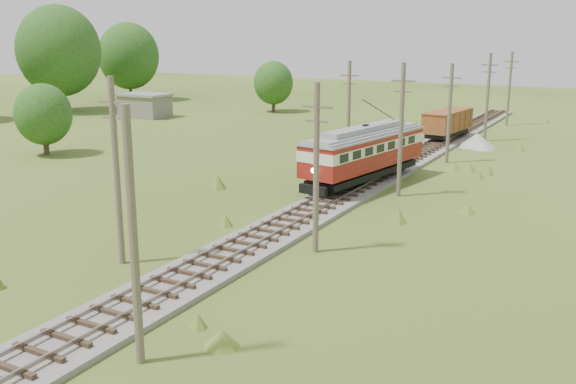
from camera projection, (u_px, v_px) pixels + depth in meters
The scene contains 17 objects.
railbed_main at pixel (371, 180), 47.92m from camera, with size 3.60×96.00×0.57m.
streetcar at pixel (365, 150), 46.15m from camera, with size 4.95×12.85×5.81m.
gondola at pixel (448, 122), 65.42m from camera, with size 3.39×8.08×2.61m.
gravel_pile at pixel (478, 141), 62.24m from camera, with size 3.70×3.93×1.35m.
utility_pole_r_1 at pixel (133, 240), 20.78m from camera, with size 0.30×0.30×8.80m.
utility_pole_r_2 at pixel (316, 167), 31.74m from camera, with size 1.60×0.30×8.60m.
utility_pole_r_3 at pixel (401, 129), 42.79m from camera, with size 1.60×0.30×9.00m.
utility_pole_r_4 at pixel (449, 112), 54.02m from camera, with size 1.60×0.30×8.40m.
utility_pole_r_5 at pixel (488, 96), 64.83m from camera, with size 1.60×0.30×8.90m.
utility_pole_r_6 at pixel (509, 88), 76.01m from camera, with size 1.60×0.30×8.70m.
utility_pole_l_a at pixel (116, 170), 30.08m from camera, with size 1.60×0.30×9.00m.
utility_pole_l_b at pixel (349, 111), 54.09m from camera, with size 1.60×0.30×8.60m.
tree_left_4 at pixel (59, 51), 88.10m from camera, with size 11.34×11.34×14.61m.
tree_left_5 at pixel (129, 56), 102.95m from camera, with size 9.66×9.66×12.44m.
tree_mid_a at pixel (273, 83), 88.95m from camera, with size 5.46×5.46×7.03m.
tree_mid_c at pixel (43, 114), 57.64m from camera, with size 5.04×5.04×6.49m.
shed at pixel (145, 105), 84.08m from camera, with size 6.40×4.40×3.10m.
Camera 1 is at (17.00, -9.93, 10.95)m, focal length 40.00 mm.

